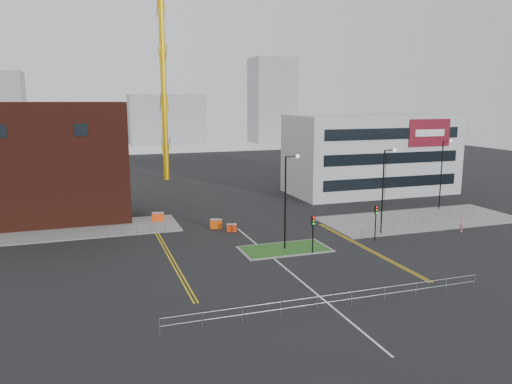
% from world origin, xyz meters
% --- Properties ---
extents(ground, '(200.00, 200.00, 0.00)m').
position_xyz_m(ground, '(0.00, 0.00, 0.00)').
color(ground, black).
rests_on(ground, ground).
extents(pavement_left, '(28.00, 8.00, 0.12)m').
position_xyz_m(pavement_left, '(-20.00, 22.00, 0.06)').
color(pavement_left, slate).
rests_on(pavement_left, ground).
extents(pavement_right, '(24.00, 10.00, 0.12)m').
position_xyz_m(pavement_right, '(22.00, 14.00, 0.06)').
color(pavement_right, slate).
rests_on(pavement_right, ground).
extents(island_kerb, '(8.60, 4.60, 0.08)m').
position_xyz_m(island_kerb, '(2.00, 8.00, 0.04)').
color(island_kerb, slate).
rests_on(island_kerb, ground).
extents(grass_island, '(8.00, 4.00, 0.12)m').
position_xyz_m(grass_island, '(2.00, 8.00, 0.06)').
color(grass_island, '#1E4B19').
rests_on(grass_island, ground).
extents(brick_building, '(24.20, 10.07, 14.24)m').
position_xyz_m(brick_building, '(-22.97, 28.00, 6.85)').
color(brick_building, '#4B1B12').
rests_on(brick_building, ground).
extents(office_block, '(25.00, 12.20, 12.00)m').
position_xyz_m(office_block, '(26.01, 31.97, 6.00)').
color(office_block, '#BBBDC0').
rests_on(office_block, ground).
extents(tower_crane, '(51.41, 14.86, 42.42)m').
position_xyz_m(tower_crane, '(3.29, 56.44, 29.05)').
color(tower_crane, '#EBB40D').
rests_on(tower_crane, ground).
extents(streetlamp_island, '(1.46, 0.36, 9.18)m').
position_xyz_m(streetlamp_island, '(2.22, 8.00, 5.41)').
color(streetlamp_island, black).
rests_on(streetlamp_island, ground).
extents(streetlamp_right_near, '(1.46, 0.36, 9.18)m').
position_xyz_m(streetlamp_right_near, '(14.22, 10.00, 5.41)').
color(streetlamp_right_near, black).
rests_on(streetlamp_right_near, ground).
extents(streetlamp_right_far, '(1.46, 0.36, 9.18)m').
position_xyz_m(streetlamp_right_far, '(28.22, 18.00, 5.41)').
color(streetlamp_right_far, black).
rests_on(streetlamp_right_far, ground).
extents(traffic_light_island, '(0.28, 0.33, 3.65)m').
position_xyz_m(traffic_light_island, '(4.00, 5.98, 2.57)').
color(traffic_light_island, black).
rests_on(traffic_light_island, ground).
extents(traffic_light_right, '(0.28, 0.33, 3.65)m').
position_xyz_m(traffic_light_right, '(12.00, 7.98, 2.57)').
color(traffic_light_right, black).
rests_on(traffic_light_right, ground).
extents(railing_front, '(24.05, 0.05, 1.10)m').
position_xyz_m(railing_front, '(0.00, -6.00, 0.78)').
color(railing_front, gray).
rests_on(railing_front, ground).
extents(railing_left, '(6.05, 0.05, 1.10)m').
position_xyz_m(railing_left, '(-11.00, 18.00, 0.74)').
color(railing_left, gray).
rests_on(railing_left, ground).
extents(railing_right, '(19.05, 5.05, 1.10)m').
position_xyz_m(railing_right, '(20.50, 11.50, 0.78)').
color(railing_right, gray).
rests_on(railing_right, ground).
extents(centre_line, '(0.15, 30.00, 0.01)m').
position_xyz_m(centre_line, '(0.00, 2.00, 0.01)').
color(centre_line, silver).
rests_on(centre_line, ground).
extents(yellow_left_a, '(0.12, 24.00, 0.01)m').
position_xyz_m(yellow_left_a, '(-9.00, 10.00, 0.01)').
color(yellow_left_a, gold).
rests_on(yellow_left_a, ground).
extents(yellow_left_b, '(0.12, 24.00, 0.01)m').
position_xyz_m(yellow_left_b, '(-8.70, 10.00, 0.01)').
color(yellow_left_b, gold).
rests_on(yellow_left_b, ground).
extents(yellow_right_a, '(0.12, 20.00, 0.01)m').
position_xyz_m(yellow_right_a, '(9.50, 6.00, 0.01)').
color(yellow_right_a, gold).
rests_on(yellow_right_a, ground).
extents(yellow_right_b, '(0.12, 20.00, 0.01)m').
position_xyz_m(yellow_right_b, '(9.80, 6.00, 0.01)').
color(yellow_right_b, gold).
rests_on(yellow_right_b, ground).
extents(skyline_b, '(24.00, 12.00, 16.00)m').
position_xyz_m(skyline_b, '(10.00, 130.00, 8.00)').
color(skyline_b, gray).
rests_on(skyline_b, ground).
extents(skyline_c, '(14.00, 12.00, 28.00)m').
position_xyz_m(skyline_c, '(45.00, 125.00, 14.00)').
color(skyline_c, gray).
rests_on(skyline_c, ground).
extents(skyline_d, '(30.00, 12.00, 12.00)m').
position_xyz_m(skyline_d, '(-8.00, 140.00, 6.00)').
color(skyline_d, gray).
rests_on(skyline_d, ground).
extents(pedestrian, '(0.71, 0.68, 1.64)m').
position_xyz_m(pedestrian, '(22.83, 7.83, 0.82)').
color(pedestrian, tan).
rests_on(pedestrian, ground).
extents(barrier_left, '(1.44, 0.76, 1.16)m').
position_xyz_m(barrier_left, '(-8.00, 23.12, 0.63)').
color(barrier_left, '#FC450E').
rests_on(barrier_left, ground).
extents(barrier_mid, '(1.36, 0.92, 1.09)m').
position_xyz_m(barrier_mid, '(-2.28, 17.86, 0.59)').
color(barrier_mid, '#F2540D').
rests_on(barrier_mid, ground).
extents(barrier_right, '(1.10, 0.65, 0.88)m').
position_xyz_m(barrier_right, '(-1.00, 16.00, 0.48)').
color(barrier_right, red).
rests_on(barrier_right, ground).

